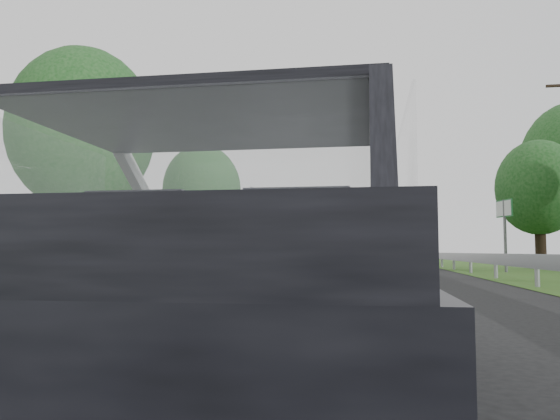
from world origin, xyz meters
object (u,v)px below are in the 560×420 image
(subject_car, at_px, (234,264))
(other_car, at_px, (339,252))
(cat, at_px, (284,209))
(highway_sign, at_px, (505,236))

(subject_car, xyz_separation_m, other_car, (-0.54, 21.19, 0.06))
(cat, bearing_deg, highway_sign, 76.65)
(subject_car, relative_size, highway_sign, 1.43)
(subject_car, bearing_deg, other_car, 91.47)
(highway_sign, bearing_deg, cat, -124.17)
(other_car, height_order, highway_sign, highway_sign)
(other_car, relative_size, highway_sign, 1.71)
(other_car, distance_m, highway_sign, 6.81)
(cat, height_order, other_car, other_car)
(cat, distance_m, other_car, 20.60)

